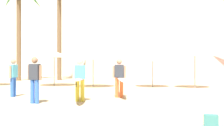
{
  "coord_description": "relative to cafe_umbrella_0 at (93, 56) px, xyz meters",
  "views": [
    {
      "loc": [
        0.55,
        -5.74,
        1.55
      ],
      "look_at": [
        -0.66,
        5.52,
        1.55
      ],
      "focal_mm": 45.6,
      "sensor_mm": 36.0,
      "label": 1
    }
  ],
  "objects": [
    {
      "name": "person_far_right",
      "position": [
        2.09,
        -5.06,
        -1.08
      ],
      "size": [
        0.99,
        3.15,
        1.73
      ],
      "rotation": [
        0.0,
        0.0,
        4.77
      ],
      "color": "orange",
      "rests_on": "ground"
    },
    {
      "name": "person_near_right",
      "position": [
        0.63,
        -6.81,
        -1.09
      ],
      "size": [
        0.85,
        2.93,
        1.72
      ],
      "rotation": [
        0.0,
        0.0,
        1.71
      ],
      "color": "gold",
      "rests_on": "ground"
    },
    {
      "name": "cafe_umbrella_0",
      "position": [
        0.0,
        0.0,
        0.0
      ],
      "size": [
        2.57,
        2.57,
        2.26
      ],
      "color": "gray",
      "rests_on": "ground"
    },
    {
      "name": "hotel_pink",
      "position": [
        11.57,
        14.21,
        4.88
      ],
      "size": [
        24.39,
        8.94,
        13.78
      ],
      "primitive_type": "cube",
      "color": "beige",
      "rests_on": "ground"
    },
    {
      "name": "cafe_umbrella_7",
      "position": [
        3.77,
        0.36,
        -0.07
      ],
      "size": [
        2.29,
        2.29,
        2.19
      ],
      "color": "gray",
      "rests_on": "ground"
    },
    {
      "name": "person_near_left",
      "position": [
        -0.96,
        -7.43,
        -1.03
      ],
      "size": [
        0.61,
        0.3,
        1.77
      ],
      "rotation": [
        0.0,
        0.0,
        4.49
      ],
      "color": "blue",
      "rests_on": "ground"
    },
    {
      "name": "backpack",
      "position": [
        4.62,
        -11.46,
        -1.81
      ],
      "size": [
        0.32,
        0.27,
        0.42
      ],
      "rotation": [
        0.0,
        0.0,
        1.43
      ],
      "color": "#3A7A78",
      "rests_on": "ground"
    },
    {
      "name": "person_mid_left",
      "position": [
        -2.73,
        -5.47,
        -1.06
      ],
      "size": [
        0.26,
        0.61,
        1.74
      ],
      "rotation": [
        0.0,
        0.0,
        6.17
      ],
      "color": "blue",
      "rests_on": "ground"
    },
    {
      "name": "cafe_umbrella_4",
      "position": [
        6.33,
        -0.0,
        0.14
      ],
      "size": [
        2.28,
        2.28,
        2.33
      ],
      "color": "gray",
      "rests_on": "ground"
    },
    {
      "name": "cafe_umbrella_2",
      "position": [
        -2.74,
        0.61,
        0.11
      ],
      "size": [
        2.71,
        2.71,
        2.31
      ],
      "color": "gray",
      "rests_on": "ground"
    }
  ]
}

